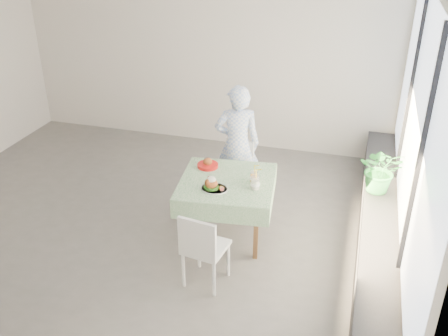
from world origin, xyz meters
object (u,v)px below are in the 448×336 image
(chair_near, at_px, (205,261))
(diner, at_px, (237,145))
(main_dish, at_px, (213,185))
(juice_cup_orange, at_px, (254,177))
(potted_plant, at_px, (381,170))
(chair_far, at_px, (234,184))
(cafe_table, at_px, (227,202))

(chair_near, distance_m, diner, 1.81)
(diner, height_order, main_dish, diner)
(main_dish, bearing_deg, juice_cup_orange, 36.13)
(main_dish, relative_size, potted_plant, 0.53)
(chair_far, bearing_deg, juice_cup_orange, -60.02)
(chair_far, relative_size, main_dish, 2.79)
(cafe_table, bearing_deg, chair_far, 99.08)
(cafe_table, bearing_deg, main_dish, -111.27)
(cafe_table, xyz_separation_m, chair_near, (0.02, -0.87, -0.20))
(juice_cup_orange, bearing_deg, main_dish, -143.87)
(diner, distance_m, potted_plant, 1.78)
(juice_cup_orange, height_order, potted_plant, potted_plant)
(chair_far, distance_m, juice_cup_orange, 1.00)
(juice_cup_orange, relative_size, potted_plant, 0.45)
(diner, relative_size, juice_cup_orange, 6.20)
(diner, distance_m, juice_cup_orange, 0.92)
(chair_far, relative_size, juice_cup_orange, 3.26)
(chair_far, xyz_separation_m, juice_cup_orange, (0.42, -0.73, 0.54))
(chair_far, relative_size, diner, 0.53)
(chair_near, xyz_separation_m, potted_plant, (1.64, 1.54, 0.52))
(chair_far, bearing_deg, chair_near, -85.04)
(main_dish, distance_m, juice_cup_orange, 0.48)
(chair_near, height_order, potted_plant, potted_plant)
(cafe_table, bearing_deg, diner, 97.29)
(chair_near, height_order, juice_cup_orange, juice_cup_orange)
(chair_near, xyz_separation_m, diner, (-0.13, 1.73, 0.53))
(diner, height_order, juice_cup_orange, diner)
(chair_near, relative_size, diner, 0.54)
(chair_far, xyz_separation_m, diner, (0.01, 0.09, 0.53))
(diner, bearing_deg, chair_far, 64.70)
(chair_far, height_order, chair_near, chair_near)
(potted_plant, bearing_deg, cafe_table, -157.78)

